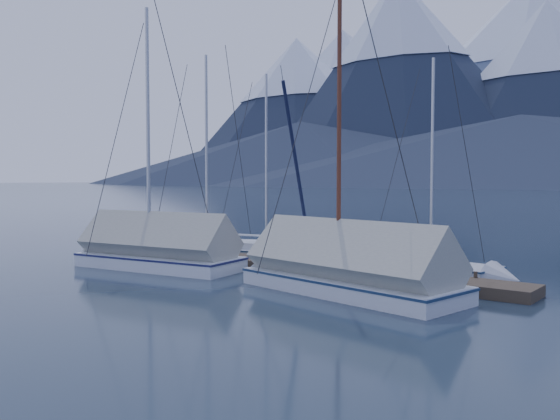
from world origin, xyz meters
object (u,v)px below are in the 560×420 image
Objects in this scene: sailboat_open_right at (442,270)px; sailboat_covered_far at (146,254)px; sailboat_open_mid at (276,256)px; sailboat_open_left at (218,247)px; sailboat_covered_near at (334,273)px; person at (334,244)px.

sailboat_covered_far is (-9.47, -5.26, 0.37)m from sailboat_open_right.
sailboat_open_mid reaches higher than sailboat_open_right.
sailboat_covered_far is at bearing -150.97° from sailboat_open_right.
sailboat_open_left is 10.67m from sailboat_covered_near.
sailboat_open_left reaches higher than sailboat_open_mid.
person is at bearing 123.06° from sailboat_covered_near.
sailboat_covered_far is (-2.46, -4.76, 0.37)m from sailboat_open_mid.
sailboat_covered_far reaches higher than sailboat_open_left.
sailboat_covered_far reaches higher than sailboat_covered_near.
sailboat_open_left is 8.57m from person.
sailboat_open_left is 10.86m from sailboat_open_right.
sailboat_covered_far reaches higher than sailboat_open_mid.
sailboat_open_mid is 5.46× the size of person.
sailboat_covered_near is at bearing -105.64° from sailboat_open_right.
sailboat_open_right is 10.84m from sailboat_covered_far.
sailboat_covered_far reaches higher than person.
sailboat_covered_near is 6.69× the size of person.
person is at bearing 21.29° from sailboat_covered_far.
sailboat_covered_far is (-8.12, -0.44, 0.00)m from sailboat_covered_near.
sailboat_open_mid is 5.37m from sailboat_covered_far.
sailboat_open_mid is at bearing 62.61° from sailboat_covered_far.
sailboat_open_mid is at bearing 142.65° from sailboat_covered_near.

